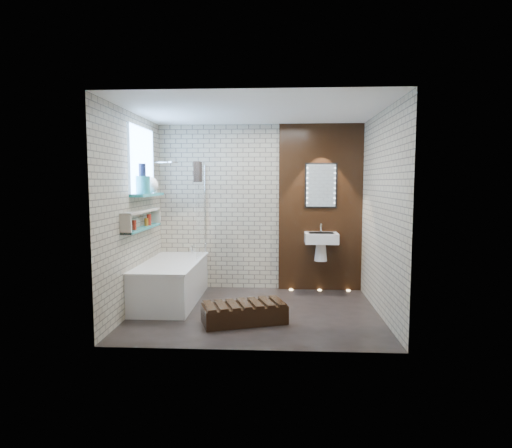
# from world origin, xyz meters

# --- Properties ---
(ground) EXTENTS (3.20, 3.20, 0.00)m
(ground) POSITION_xyz_m (0.00, 0.00, 0.00)
(ground) COLOR black
(ground) RESTS_ON ground
(room_shell) EXTENTS (3.24, 3.20, 2.60)m
(room_shell) POSITION_xyz_m (0.00, 0.00, 1.30)
(room_shell) COLOR gray
(room_shell) RESTS_ON ground
(walnut_panel) EXTENTS (1.30, 0.06, 2.60)m
(walnut_panel) POSITION_xyz_m (0.95, 1.27, 1.30)
(walnut_panel) COLOR black
(walnut_panel) RESTS_ON ground
(clerestory_window) EXTENTS (0.18, 1.00, 0.94)m
(clerestory_window) POSITION_xyz_m (-1.57, 0.35, 1.90)
(clerestory_window) COLOR #7FADE0
(clerestory_window) RESTS_ON room_shell
(display_niche) EXTENTS (0.14, 1.30, 0.26)m
(display_niche) POSITION_xyz_m (-1.53, 0.15, 1.20)
(display_niche) COLOR teal
(display_niche) RESTS_ON room_shell
(bathtub) EXTENTS (0.79, 1.74, 0.70)m
(bathtub) POSITION_xyz_m (-1.22, 0.45, 0.29)
(bathtub) COLOR white
(bathtub) RESTS_ON ground
(bath_screen) EXTENTS (0.01, 0.78, 1.40)m
(bath_screen) POSITION_xyz_m (-0.87, 0.89, 1.28)
(bath_screen) COLOR white
(bath_screen) RESTS_ON bathtub
(towel) EXTENTS (0.09, 0.22, 0.29)m
(towel) POSITION_xyz_m (-0.87, 0.69, 1.85)
(towel) COLOR black
(towel) RESTS_ON bath_screen
(shower_head) EXTENTS (0.18, 0.18, 0.02)m
(shower_head) POSITION_xyz_m (-1.30, 0.95, 2.00)
(shower_head) COLOR silver
(shower_head) RESTS_ON room_shell
(washbasin) EXTENTS (0.50, 0.36, 0.58)m
(washbasin) POSITION_xyz_m (0.95, 1.07, 0.79)
(washbasin) COLOR white
(washbasin) RESTS_ON walnut_panel
(led_mirror) EXTENTS (0.50, 0.02, 0.70)m
(led_mirror) POSITION_xyz_m (0.95, 1.23, 1.65)
(led_mirror) COLOR black
(led_mirror) RESTS_ON walnut_panel
(walnut_step) EXTENTS (1.08, 0.74, 0.22)m
(walnut_step) POSITION_xyz_m (-0.11, -0.44, 0.11)
(walnut_step) COLOR black
(walnut_step) RESTS_ON ground
(niche_bottles) EXTENTS (0.06, 0.68, 0.15)m
(niche_bottles) POSITION_xyz_m (-1.53, 0.18, 1.16)
(niche_bottles) COLOR #995817
(niche_bottles) RESTS_ON display_niche
(sill_vases) EXTENTS (0.23, 0.51, 0.40)m
(sill_vases) POSITION_xyz_m (-1.50, 0.28, 1.68)
(sill_vases) COLOR #161F3D
(sill_vases) RESTS_ON clerestory_window
(floor_uplights) EXTENTS (0.96, 0.06, 0.01)m
(floor_uplights) POSITION_xyz_m (0.95, 1.20, 0.01)
(floor_uplights) COLOR #FFD899
(floor_uplights) RESTS_ON ground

